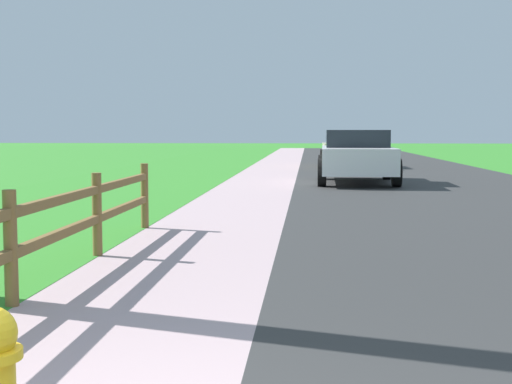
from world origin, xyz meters
The scene contains 7 objects.
ground_plane centered at (0.00, 25.00, 0.00)m, with size 120.00×120.00×0.00m, color #348829.
road_asphalt centered at (3.50, 27.00, 0.00)m, with size 7.00×66.00×0.01m, color #323232.
curb_concrete centered at (-3.00, 27.00, 0.00)m, with size 6.00×66.00×0.01m, color #BD9FA3.
grass_verge centered at (-4.50, 27.00, 0.01)m, with size 5.00×66.00×0.00m, color #348829.
rail_fence centered at (-2.02, 3.86, 0.56)m, with size 0.11×9.79×0.95m.
parked_suv_white centered at (1.69, 18.49, 0.75)m, with size 2.18×4.72×1.45m.
parked_car_beige centered at (1.84, 27.65, 0.72)m, with size 1.98×4.94×1.41m.
Camera 1 is at (0.37, -1.83, 1.42)m, focal length 51.39 mm.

